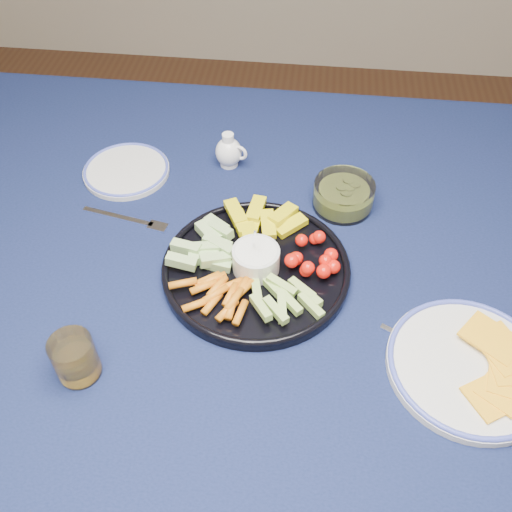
# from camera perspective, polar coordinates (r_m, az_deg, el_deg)

# --- Properties ---
(dining_table) EXTENTS (1.67, 1.07, 0.75)m
(dining_table) POSITION_cam_1_polar(r_m,az_deg,el_deg) (1.10, 2.73, -2.46)
(dining_table) COLOR #472D17
(dining_table) RESTS_ON ground
(crudite_platter) EXTENTS (0.33, 0.33, 0.10)m
(crudite_platter) POSITION_cam_1_polar(r_m,az_deg,el_deg) (0.99, -0.13, -1.00)
(crudite_platter) COLOR black
(crudite_platter) RESTS_ON dining_table
(creamer_pitcher) EXTENTS (0.07, 0.05, 0.08)m
(creamer_pitcher) POSITION_cam_1_polar(r_m,az_deg,el_deg) (1.20, -2.72, 10.37)
(creamer_pitcher) COLOR white
(creamer_pitcher) RESTS_ON dining_table
(pickle_bowl) EXTENTS (0.12, 0.12, 0.05)m
(pickle_bowl) POSITION_cam_1_polar(r_m,az_deg,el_deg) (1.12, 8.73, 5.95)
(pickle_bowl) COLOR white
(pickle_bowl) RESTS_ON dining_table
(cheese_plate) EXTENTS (0.25, 0.25, 0.03)m
(cheese_plate) POSITION_cam_1_polar(r_m,az_deg,el_deg) (0.93, 20.61, -10.15)
(cheese_plate) COLOR silver
(cheese_plate) RESTS_ON dining_table
(juice_tumbler) EXTENTS (0.07, 0.07, 0.08)m
(juice_tumbler) POSITION_cam_1_polar(r_m,az_deg,el_deg) (0.90, -17.57, -9.87)
(juice_tumbler) COLOR white
(juice_tumbler) RESTS_ON dining_table
(fork_left) EXTENTS (0.17, 0.05, 0.00)m
(fork_left) POSITION_cam_1_polar(r_m,az_deg,el_deg) (1.11, -12.31, 3.51)
(fork_left) COLOR white
(fork_left) RESTS_ON dining_table
(fork_right) EXTENTS (0.14, 0.08, 0.00)m
(fork_right) POSITION_cam_1_polar(r_m,az_deg,el_deg) (0.94, 17.31, -9.12)
(fork_right) COLOR white
(fork_right) RESTS_ON dining_table
(side_plate_extra) EXTENTS (0.18, 0.18, 0.01)m
(side_plate_extra) POSITION_cam_1_polar(r_m,az_deg,el_deg) (1.22, -12.84, 8.37)
(side_plate_extra) COLOR silver
(side_plate_extra) RESTS_ON dining_table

